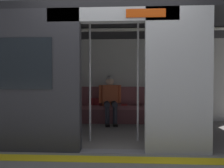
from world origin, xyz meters
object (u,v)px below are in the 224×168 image
(book, at_px, (124,105))
(grab_pole_far, at_px, (138,81))
(grab_pole_door, at_px, (90,81))
(bench_seat, at_px, (117,109))
(train_car, at_px, (112,60))
(handbag, at_px, (94,102))
(person_seated, at_px, (110,96))

(book, relative_size, grab_pole_far, 0.10)
(book, height_order, grab_pole_door, grab_pole_door)
(bench_seat, relative_size, grab_pole_far, 1.40)
(grab_pole_door, bearing_deg, train_car, -119.70)
(book, xyz_separation_m, grab_pole_far, (-0.23, 1.54, 0.60))
(handbag, bearing_deg, bench_seat, 175.48)
(handbag, relative_size, grab_pole_far, 0.12)
(book, relative_size, grab_pole_door, 0.10)
(person_seated, xyz_separation_m, book, (-0.35, -0.06, -0.21))
(handbag, bearing_deg, grab_pole_far, 121.96)
(person_seated, bearing_deg, grab_pole_far, 111.34)
(grab_pole_door, distance_m, grab_pole_far, 0.84)
(person_seated, bearing_deg, grab_pole_door, 80.50)
(handbag, distance_m, grab_pole_door, 1.73)
(grab_pole_far, bearing_deg, handbag, -58.04)
(train_car, xyz_separation_m, grab_pole_door, (0.36, 0.62, -0.43))
(bench_seat, xyz_separation_m, book, (-0.19, -0.01, 0.12))
(train_car, relative_size, person_seated, 5.49)
(train_car, distance_m, bench_seat, 1.50)
(book, distance_m, grab_pole_door, 1.82)
(handbag, height_order, grab_pole_door, grab_pole_door)
(person_seated, xyz_separation_m, grab_pole_far, (-0.58, 1.47, 0.39))
(train_car, height_order, grab_pole_door, train_car)
(grab_pole_door, bearing_deg, grab_pole_far, -175.00)
(train_car, bearing_deg, book, -104.24)
(book, distance_m, grab_pole_far, 1.67)
(grab_pole_far, bearing_deg, bench_seat, -74.70)
(bench_seat, distance_m, handbag, 0.59)
(train_car, distance_m, grab_pole_far, 0.84)
(bench_seat, xyz_separation_m, grab_pole_far, (-0.42, 1.53, 0.72))
(bench_seat, distance_m, book, 0.22)
(bench_seat, bearing_deg, train_car, 86.36)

